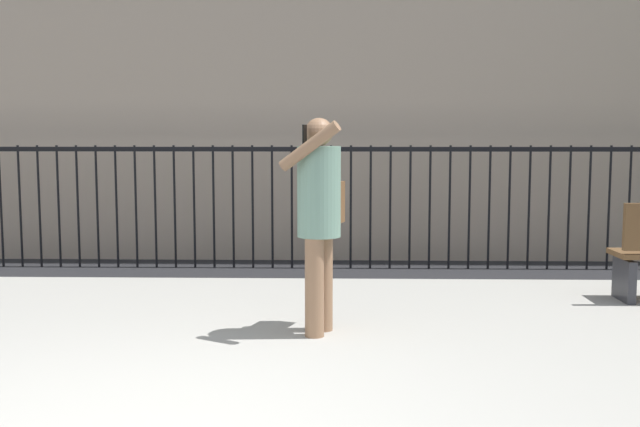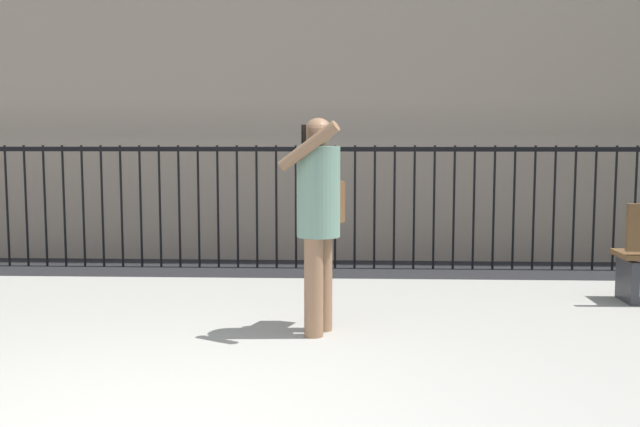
# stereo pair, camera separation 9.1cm
# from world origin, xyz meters

# --- Properties ---
(sidewalk) EXTENTS (28.00, 4.40, 0.15)m
(sidewalk) POSITION_xyz_m (0.00, 2.20, 0.07)
(sidewalk) COLOR #9E9B93
(sidewalk) RESTS_ON ground
(iron_fence) EXTENTS (12.03, 0.04, 1.60)m
(iron_fence) POSITION_xyz_m (0.00, 5.90, 1.02)
(iron_fence) COLOR black
(iron_fence) RESTS_ON ground
(pedestrian_on_phone) EXTENTS (0.53, 0.72, 1.70)m
(pedestrian_on_phone) POSITION_xyz_m (0.85, 2.15, 1.14)
(pedestrian_on_phone) COLOR #936B4C
(pedestrian_on_phone) RESTS_ON sidewalk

